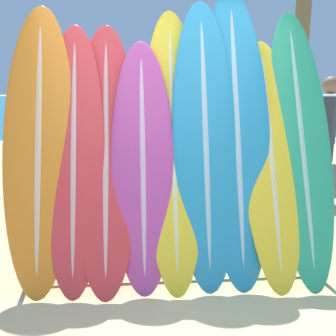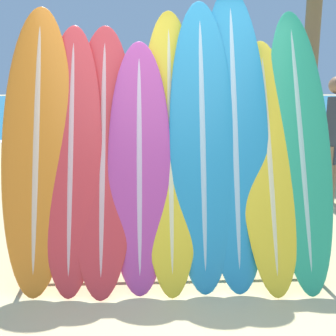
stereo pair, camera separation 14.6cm
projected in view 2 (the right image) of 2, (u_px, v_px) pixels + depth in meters
ground_plane at (177, 333)px, 2.69m from camera, size 160.00×160.00×0.00m
ocean_water at (154, 103)px, 40.84m from camera, size 120.00×60.00×0.01m
surfboard_rack at (172, 231)px, 3.36m from camera, size 2.58×0.04×0.81m
surfboard_slot_0 at (37, 146)px, 3.26m from camera, size 0.59×0.86×2.35m
surfboard_slot_1 at (72, 155)px, 3.27m from camera, size 0.51×0.86×2.20m
surfboard_slot_2 at (103, 154)px, 3.30m from camera, size 0.55×0.98×2.21m
surfboard_slot_3 at (140, 164)px, 3.27m from camera, size 0.53×0.76×2.06m
surfboard_slot_4 at (170, 145)px, 3.33m from camera, size 0.52×0.98×2.34m
surfboard_slot_5 at (202, 141)px, 3.31m from camera, size 0.56×0.87×2.41m
surfboard_slot_6 at (234, 133)px, 3.35m from camera, size 0.58×0.93×2.54m
surfboard_slot_7 at (269, 161)px, 3.35m from camera, size 0.51×0.96×2.08m
surfboard_slot_8 at (300, 143)px, 3.39m from camera, size 0.53×1.05×2.36m
person_near_water at (178, 134)px, 7.00m from camera, size 0.20×0.25×1.51m
person_mid_beach at (132, 126)px, 7.53m from camera, size 0.28×0.23×1.69m
person_far_left at (333, 136)px, 5.45m from camera, size 0.30×0.31×1.80m
person_far_right at (229, 124)px, 8.37m from camera, size 0.21×0.27×1.59m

